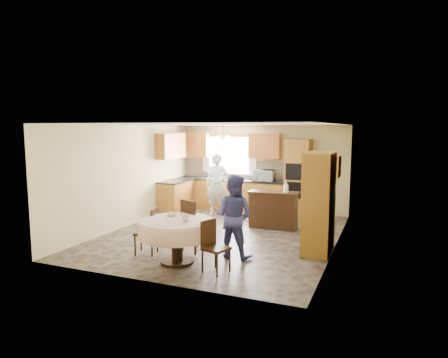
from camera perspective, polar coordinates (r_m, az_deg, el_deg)
name	(u,v)px	position (r m, az deg, el deg)	size (l,w,h in m)	color
floor	(222,235)	(9.18, -0.30, -7.98)	(5.00, 6.00, 0.01)	brown
ceiling	(222,124)	(8.85, -0.31, 7.83)	(5.00, 6.00, 0.01)	white
wall_back	(261,168)	(11.73, 5.36, 1.57)	(5.00, 0.02, 2.50)	#CFC185
wall_front	(147,204)	(6.30, -10.91, -3.56)	(5.00, 0.02, 2.50)	#CFC185
wall_left	(129,175)	(10.15, -13.44, 0.49)	(0.02, 6.00, 2.50)	#CFC185
wall_right	(337,187)	(8.30, 15.83, -1.09)	(0.02, 6.00, 2.50)	#CFC185
window	(229,155)	(12.01, 0.78, 3.41)	(1.40, 0.03, 1.10)	white
curtain_left	(206,153)	(12.26, -2.58, 3.72)	(0.22, 0.02, 1.15)	white
curtain_right	(253,154)	(11.71, 4.11, 3.53)	(0.22, 0.02, 1.15)	white
base_cab_back	(231,195)	(11.84, 0.94, -2.31)	(3.30, 0.60, 0.88)	#A87C2D
counter_back	(231,180)	(11.77, 0.95, -0.10)	(3.30, 0.64, 0.04)	black
base_cab_left	(176,197)	(11.61, -6.92, -2.55)	(0.60, 1.20, 0.88)	#A87C2D
counter_left	(175,181)	(11.54, -6.95, -0.30)	(0.64, 1.20, 0.04)	black
backsplash	(234,169)	(12.01, 1.46, 1.39)	(3.30, 0.02, 0.55)	#CDB090
wall_cab_left	(196,145)	(12.29, -4.04, 4.93)	(0.85, 0.33, 0.72)	#C06930
wall_cab_right	(265,146)	(11.48, 5.87, 4.74)	(0.90, 0.33, 0.72)	#C06930
wall_cab_side	(171,146)	(11.51, -7.62, 4.72)	(0.33, 1.20, 0.72)	#C06930
oven_tower	(298,178)	(11.17, 10.52, 0.20)	(0.66, 0.62, 2.12)	#A87C2D
oven_upper	(296,172)	(10.84, 10.20, 1.01)	(0.56, 0.01, 0.45)	black
oven_lower	(295,190)	(10.91, 10.14, -1.60)	(0.56, 0.01, 0.45)	black
pendant	(223,138)	(11.54, -0.10, 5.83)	(0.36, 0.36, 0.18)	beige
sideboard	(273,211)	(9.78, 7.06, -4.54)	(1.18, 0.49, 0.84)	#361E0E
space_heater	(320,223)	(9.41, 13.49, -6.06)	(0.40, 0.28, 0.55)	black
cupboard	(319,203)	(7.98, 13.43, -3.31)	(0.51, 1.03, 1.96)	#A87C2D
dining_table	(177,229)	(7.27, -6.74, -7.14)	(1.38, 1.38, 0.79)	#361E0E
chair_left	(150,229)	(7.86, -10.58, -7.02)	(0.47, 0.47, 0.90)	#361E0E
chair_back	(193,223)	(7.88, -4.46, -6.28)	(0.59, 0.59, 1.04)	#361E0E
chair_right	(213,243)	(6.82, -1.61, -9.16)	(0.48, 0.48, 0.88)	#361E0E
framed_picture	(339,167)	(8.72, 16.05, 1.70)	(0.06, 0.55, 0.46)	gold
microwave	(264,175)	(11.37, 5.69, 0.51)	(0.58, 0.39, 0.32)	silver
person_sink	(217,185)	(11.00, -0.99, -0.84)	(0.63, 0.41, 1.72)	silver
person_dining	(234,216)	(7.49, 1.39, -5.35)	(0.76, 0.59, 1.56)	#3C3D83
bowl_sideboard	(266,192)	(9.75, 6.05, -1.88)	(0.23, 0.23, 0.06)	#B2B2B2
bottle_sideboard	(286,188)	(9.61, 8.83, -1.23)	(0.13, 0.13, 0.33)	silver
cup_table	(186,219)	(7.08, -5.49, -5.65)	(0.13, 0.13, 0.10)	#B2B2B2
bowl_table	(171,214)	(7.56, -7.54, -5.01)	(0.19, 0.19, 0.06)	#B2B2B2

